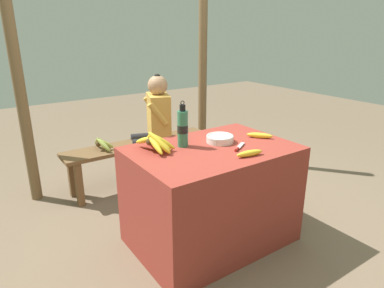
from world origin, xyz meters
name	(u,v)px	position (x,y,z in m)	size (l,w,h in m)	color
ground_plane	(210,239)	(0.00, 0.00, 0.00)	(12.00, 12.00, 0.00)	#75604C
market_counter	(211,195)	(0.00, 0.00, 0.38)	(1.16, 0.80, 0.76)	maroon
banana_bunch_ripe	(155,141)	(-0.36, 0.17, 0.83)	(0.22, 0.34, 0.16)	#4C381E
serving_bowl	(220,138)	(0.12, 0.07, 0.79)	(0.20, 0.20, 0.05)	white
water_bottle	(183,128)	(-0.16, 0.14, 0.90)	(0.08, 0.08, 0.33)	#337556
loose_banana_front	(250,153)	(0.10, -0.28, 0.78)	(0.20, 0.07, 0.04)	yellow
loose_banana_side	(260,135)	(0.44, -0.03, 0.78)	(0.16, 0.18, 0.04)	yellow
knife	(238,148)	(0.13, -0.13, 0.77)	(0.17, 0.12, 0.02)	#BCBCC1
wooden_bench	(140,150)	(0.01, 1.22, 0.38)	(1.56, 0.32, 0.46)	brown
seated_vendor	(154,121)	(0.18, 1.21, 0.67)	(0.47, 0.43, 1.14)	#232328
banana_bunch_green	(102,143)	(-0.38, 1.22, 0.53)	(0.17, 0.31, 0.14)	#4C381E
support_post_near	(15,61)	(-0.98, 1.50, 1.31)	(0.10, 0.10, 2.61)	brown
support_post_far	(203,52)	(1.00, 1.50, 1.31)	(0.10, 0.10, 2.61)	brown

